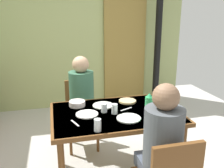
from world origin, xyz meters
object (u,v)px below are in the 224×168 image
Objects in this scene: water_bottle_green_near at (172,103)px; water_bottle_green_far at (149,109)px; dining_table at (116,120)px; person_far_diner at (82,92)px; chair_far_diner at (81,109)px; person_near_diner at (162,138)px; serving_bowl_center at (77,104)px.

water_bottle_green_near is 1.02× the size of water_bottle_green_far.
person_far_diner reaches higher than dining_table.
person_near_diner reaches higher than chair_far_diner.
person_far_diner reaches higher than water_bottle_green_near.
water_bottle_green_far is at bearing 114.42° from chair_far_diner.
water_bottle_green_far reaches higher than serving_bowl_center.
chair_far_diner is 0.60m from serving_bowl_center.
person_near_diner is at bearing 107.60° from chair_far_diner.
water_bottle_green_near is (0.49, -0.22, 0.21)m from dining_table.
person_near_diner reaches higher than dining_table.
water_bottle_green_near is at bearing 55.36° from person_near_diner.
serving_bowl_center is at bearing 150.52° from water_bottle_green_near.
water_bottle_green_near is at bearing -29.48° from serving_bowl_center.
person_near_diner is at bearing -58.83° from serving_bowl_center.
serving_bowl_center is (-0.55, 0.91, -0.00)m from person_near_diner.
dining_table is 0.58m from water_bottle_green_near.
dining_table is 0.84m from chair_far_diner.
person_near_diner is at bearing -124.64° from water_bottle_green_near.
person_far_diner is at bearing 131.05° from water_bottle_green_near.
chair_far_diner is at bearing 79.45° from serving_bowl_center.
person_far_diner reaches higher than water_bottle_green_far.
serving_bowl_center is (-0.85, 0.48, -0.10)m from water_bottle_green_near.
person_near_diner reaches higher than water_bottle_green_near.
person_near_diner is 4.53× the size of serving_bowl_center.
water_bottle_green_far is at bearing -164.34° from water_bottle_green_near.
water_bottle_green_near is (0.30, 0.43, 0.10)m from person_near_diner.
person_near_diner is (0.20, -0.64, 0.11)m from dining_table.
person_far_diner is at bearing 117.49° from water_bottle_green_far.
dining_table is at bearing 156.35° from water_bottle_green_near.
water_bottle_green_near is 1.65× the size of serving_bowl_center.
water_bottle_green_near is 0.98m from serving_bowl_center.
dining_table is 0.70m from person_far_diner.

